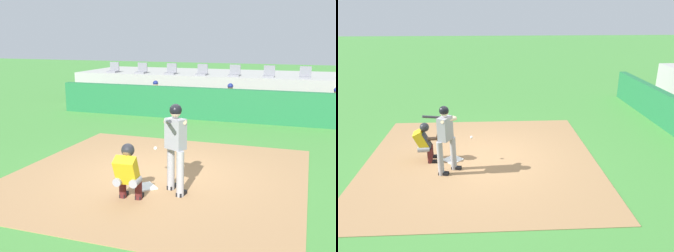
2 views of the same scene
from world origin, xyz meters
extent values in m
plane|color=#428438|center=(0.00, 0.00, 0.00)|extent=(80.00, 80.00, 0.00)
cube|color=#9E754C|center=(0.00, 0.00, 0.01)|extent=(6.40, 6.40, 0.01)
cube|color=white|center=(0.00, -0.80, 0.02)|extent=(0.62, 0.62, 0.02)
cylinder|color=#99999E|center=(0.55, -0.71, 0.46)|extent=(0.15, 0.15, 0.92)
cylinder|color=#99999E|center=(0.85, -1.01, 0.46)|extent=(0.15, 0.15, 0.92)
cube|color=gray|center=(0.70, -0.86, 1.22)|extent=(0.45, 0.38, 0.60)
sphere|color=beige|center=(0.70, -0.86, 1.65)|extent=(0.21, 0.21, 0.21)
sphere|color=black|center=(0.70, -0.86, 1.68)|extent=(0.24, 0.24, 0.24)
cylinder|color=beige|center=(0.46, -0.72, 1.43)|extent=(0.19, 0.27, 0.17)
cylinder|color=beige|center=(0.66, -0.76, 1.43)|extent=(0.54, 0.36, 0.18)
cylinder|color=#333338|center=(0.59, -1.00, 1.48)|extent=(0.41, 0.80, 0.24)
cube|color=black|center=(0.57, -0.65, 0.04)|extent=(0.16, 0.28, 0.09)
cube|color=black|center=(0.86, -0.95, 0.04)|extent=(0.16, 0.28, 0.09)
cylinder|color=gray|center=(-0.17, -1.58, 0.42)|extent=(0.18, 0.33, 0.16)
cylinder|color=#4C1919|center=(-0.18, -1.43, 0.21)|extent=(0.14, 0.14, 0.42)
cube|color=black|center=(-0.19, -1.37, 0.04)|extent=(0.13, 0.25, 0.08)
cylinder|color=gray|center=(0.15, -1.55, 0.42)|extent=(0.18, 0.33, 0.16)
cylinder|color=#4C1919|center=(0.14, -1.40, 0.21)|extent=(0.14, 0.14, 0.42)
cube|color=black|center=(0.13, -1.34, 0.04)|extent=(0.13, 0.25, 0.08)
cube|color=gold|center=(-0.01, -1.61, 0.64)|extent=(0.43, 0.47, 0.57)
cube|color=#2D2D33|center=(-0.02, -1.49, 0.64)|extent=(0.40, 0.28, 0.45)
sphere|color=brown|center=(-0.01, -1.53, 0.98)|extent=(0.21, 0.21, 0.21)
sphere|color=#232328|center=(-0.02, -1.51, 1.00)|extent=(0.25, 0.25, 0.25)
cylinder|color=brown|center=(-0.06, -1.39, 0.64)|extent=(0.13, 0.46, 0.10)
ellipsoid|color=brown|center=(-0.12, -1.17, 0.64)|extent=(0.29, 0.14, 0.30)
sphere|color=white|center=(0.04, -0.25, 0.71)|extent=(0.07, 0.07, 0.07)
cylinder|color=#939399|center=(-3.04, 7.05, 0.23)|extent=(0.13, 0.13, 0.45)
cube|color=maroon|center=(-3.04, 7.00, 0.04)|extent=(0.11, 0.24, 0.08)
cylinder|color=#939399|center=(-2.78, 7.05, 0.23)|extent=(0.13, 0.13, 0.45)
cube|color=maroon|center=(-2.78, 7.00, 0.04)|extent=(0.11, 0.24, 0.08)
camera|label=1|loc=(3.08, -8.11, 3.05)|focal=43.44mm
camera|label=2|loc=(8.47, 0.24, 4.12)|focal=35.33mm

